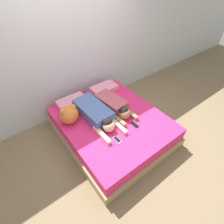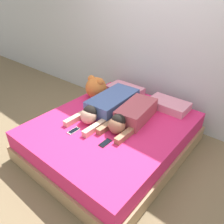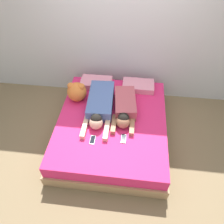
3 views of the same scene
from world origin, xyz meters
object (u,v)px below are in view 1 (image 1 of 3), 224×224
object	(u,v)px
pillow_head_left	(72,102)
person_left	(96,114)
cell_phone_right	(135,125)
plush_toy	(69,114)
bed	(112,127)
person_right	(115,106)
pillow_head_right	(104,89)
cell_phone_left	(117,140)

from	to	relation	value
pillow_head_left	person_left	bearing A→B (deg)	-75.05
cell_phone_right	plush_toy	size ratio (longest dim) A/B	0.47
pillow_head_left	plush_toy	size ratio (longest dim) A/B	1.64
bed	person_right	world-z (taller)	person_right
bed	cell_phone_right	distance (m)	0.47
pillow_head_right	person_left	xyz separation A→B (m)	(-0.59, -0.60, 0.05)
pillow_head_left	person_left	size ratio (longest dim) A/B	0.49
pillow_head_right	person_left	distance (m)	0.84
cell_phone_left	cell_phone_right	bearing A→B (deg)	9.23
bed	person_right	bearing A→B (deg)	39.94
pillow_head_right	cell_phone_left	world-z (taller)	pillow_head_right
person_left	bed	bearing A→B (deg)	-38.83
person_right	cell_phone_right	bearing A→B (deg)	-86.68
pillow_head_left	cell_phone_left	size ratio (longest dim) A/B	3.50
person_right	pillow_head_right	bearing A→B (deg)	72.67
person_right	plush_toy	size ratio (longest dim) A/B	2.69
pillow_head_left	cell_phone_right	bearing A→B (deg)	-62.87
pillow_head_left	pillow_head_right	world-z (taller)	same
bed	plush_toy	size ratio (longest dim) A/B	5.98
cell_phone_left	cell_phone_right	size ratio (longest dim) A/B	1.00
pillow_head_left	cell_phone_right	distance (m)	1.28
bed	plush_toy	world-z (taller)	plush_toy
pillow_head_left	pillow_head_right	xyz separation A→B (m)	(0.75, 0.00, 0.00)
bed	pillow_head_left	xyz separation A→B (m)	(-0.37, 0.77, 0.27)
person_left	cell_phone_right	size ratio (longest dim) A/B	7.13
cell_phone_right	person_left	bearing A→B (deg)	128.22
bed	cell_phone_left	size ratio (longest dim) A/B	12.77
person_left	cell_phone_right	distance (m)	0.69
cell_phone_left	plush_toy	xyz separation A→B (m)	(-0.39, 0.81, 0.16)
person_left	person_right	bearing A→B (deg)	-3.11
cell_phone_left	cell_phone_right	world-z (taller)	same
cell_phone_right	plush_toy	distance (m)	1.12
cell_phone_left	plush_toy	bearing A→B (deg)	115.97
person_right	plush_toy	world-z (taller)	plush_toy
person_left	person_right	size ratio (longest dim) A/B	1.24
person_left	plush_toy	xyz separation A→B (m)	(-0.41, 0.20, 0.07)
bed	pillow_head_right	distance (m)	0.90
pillow_head_left	plush_toy	bearing A→B (deg)	-122.01
cell_phone_left	person_left	bearing A→B (deg)	88.70
bed	plush_toy	xyz separation A→B (m)	(-0.62, 0.38, 0.38)
person_right	cell_phone_right	xyz separation A→B (m)	(0.03, -0.51, -0.09)
pillow_head_right	person_right	size ratio (longest dim) A/B	0.61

